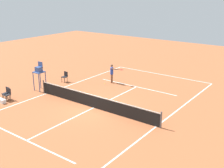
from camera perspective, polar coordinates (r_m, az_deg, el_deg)
name	(u,v)px	position (r m, az deg, el deg)	size (l,w,h in m)	color
ground_plane	(94,108)	(20.20, -3.72, -4.80)	(60.00, 60.00, 0.00)	#B76038
court_lines	(94,108)	(20.20, -3.72, -4.80)	(10.09, 21.20, 0.01)	white
tennis_net	(94,101)	(20.01, -3.74, -3.50)	(10.69, 0.10, 1.07)	#4C4C51
player_serving	(112,72)	(25.31, 0.06, 2.46)	(1.32, 0.50, 1.71)	brown
tennis_ball	(105,83)	(25.30, -1.46, 0.11)	(0.07, 0.07, 0.07)	#CCE033
umpire_chair	(39,72)	(24.00, -14.53, 2.44)	(0.80, 0.80, 2.41)	#38518C
courtside_chair_near	(8,94)	(22.71, -20.37, -1.86)	(0.44, 0.46, 0.95)	#262626
courtside_chair_mid	(65,76)	(26.08, -9.51, 1.57)	(0.44, 0.46, 0.95)	#262626
courtside_chair_far	(6,93)	(22.99, -20.58, -1.65)	(0.44, 0.46, 0.95)	#262626
equipment_bag	(1,101)	(22.55, -21.49, -3.18)	(0.76, 0.32, 0.30)	white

